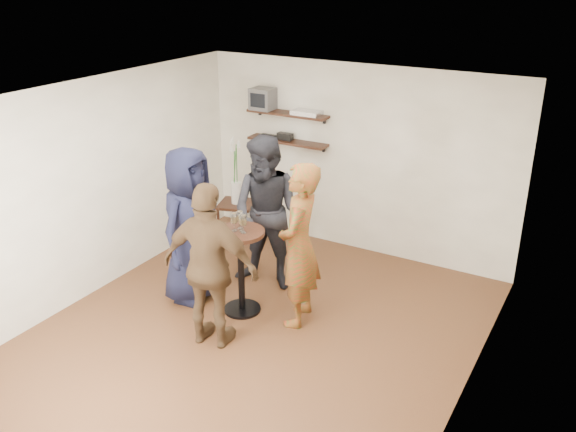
{
  "coord_description": "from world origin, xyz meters",
  "views": [
    {
      "loc": [
        3.15,
        -4.86,
        3.8
      ],
      "look_at": [
        0.14,
        0.4,
        1.26
      ],
      "focal_mm": 38.0,
      "sensor_mm": 36.0,
      "label": 1
    }
  ],
  "objects_px": {
    "person_brown": "(210,267)",
    "drinks_table": "(241,260)",
    "side_table": "(237,209)",
    "crt_monitor": "(263,99)",
    "dvd_deck": "(307,113)",
    "person_navy": "(190,226)",
    "person_plaid": "(299,245)",
    "person_dark": "(268,214)",
    "radio": "(285,136)"
  },
  "relations": [
    {
      "from": "person_dark",
      "to": "dvd_deck",
      "type": "bearing_deg",
      "value": 95.21
    },
    {
      "from": "side_table",
      "to": "person_plaid",
      "type": "distance_m",
      "value": 2.37
    },
    {
      "from": "radio",
      "to": "side_table",
      "type": "bearing_deg",
      "value": -133.95
    },
    {
      "from": "person_navy",
      "to": "dvd_deck",
      "type": "bearing_deg",
      "value": -12.68
    },
    {
      "from": "person_dark",
      "to": "person_navy",
      "type": "xyz_separation_m",
      "value": [
        -0.64,
        -0.72,
        -0.02
      ]
    },
    {
      "from": "person_dark",
      "to": "side_table",
      "type": "bearing_deg",
      "value": 135.67
    },
    {
      "from": "person_plaid",
      "to": "crt_monitor",
      "type": "bearing_deg",
      "value": -152.77
    },
    {
      "from": "person_navy",
      "to": "side_table",
      "type": "bearing_deg",
      "value": 13.29
    },
    {
      "from": "side_table",
      "to": "person_dark",
      "type": "bearing_deg",
      "value": -39.83
    },
    {
      "from": "dvd_deck",
      "to": "person_dark",
      "type": "xyz_separation_m",
      "value": [
        0.25,
        -1.44,
        -0.93
      ]
    },
    {
      "from": "person_plaid",
      "to": "person_dark",
      "type": "relative_size",
      "value": 0.97
    },
    {
      "from": "person_plaid",
      "to": "person_navy",
      "type": "relative_size",
      "value": 0.99
    },
    {
      "from": "side_table",
      "to": "person_brown",
      "type": "bearing_deg",
      "value": -61.46
    },
    {
      "from": "person_brown",
      "to": "side_table",
      "type": "bearing_deg",
      "value": -69.31
    },
    {
      "from": "person_brown",
      "to": "drinks_table",
      "type": "bearing_deg",
      "value": -90.0
    },
    {
      "from": "drinks_table",
      "to": "person_navy",
      "type": "bearing_deg",
      "value": -177.58
    },
    {
      "from": "person_dark",
      "to": "person_brown",
      "type": "xyz_separation_m",
      "value": [
        0.15,
        -1.37,
        -0.06
      ]
    },
    {
      "from": "radio",
      "to": "person_dark",
      "type": "height_order",
      "value": "person_dark"
    },
    {
      "from": "crt_monitor",
      "to": "side_table",
      "type": "bearing_deg",
      "value": -106.19
    },
    {
      "from": "dvd_deck",
      "to": "side_table",
      "type": "distance_m",
      "value": 1.72
    },
    {
      "from": "drinks_table",
      "to": "dvd_deck",
      "type": "bearing_deg",
      "value": 98.03
    },
    {
      "from": "person_dark",
      "to": "crt_monitor",
      "type": "bearing_deg",
      "value": 118.76
    },
    {
      "from": "dvd_deck",
      "to": "side_table",
      "type": "relative_size",
      "value": 0.65
    },
    {
      "from": "dvd_deck",
      "to": "person_plaid",
      "type": "xyz_separation_m",
      "value": [
        0.97,
        -1.97,
        -0.96
      ]
    },
    {
      "from": "drinks_table",
      "to": "person_navy",
      "type": "xyz_separation_m",
      "value": [
        -0.69,
        -0.03,
        0.29
      ]
    },
    {
      "from": "person_plaid",
      "to": "person_dark",
      "type": "bearing_deg",
      "value": -139.28
    },
    {
      "from": "drinks_table",
      "to": "person_plaid",
      "type": "xyz_separation_m",
      "value": [
        0.67,
        0.16,
        0.28
      ]
    },
    {
      "from": "dvd_deck",
      "to": "person_navy",
      "type": "distance_m",
      "value": 2.38
    },
    {
      "from": "side_table",
      "to": "person_dark",
      "type": "distance_m",
      "value": 1.5
    },
    {
      "from": "dvd_deck",
      "to": "drinks_table",
      "type": "relative_size",
      "value": 0.39
    },
    {
      "from": "person_dark",
      "to": "person_brown",
      "type": "distance_m",
      "value": 1.38
    },
    {
      "from": "drinks_table",
      "to": "person_dark",
      "type": "bearing_deg",
      "value": 94.49
    },
    {
      "from": "crt_monitor",
      "to": "person_dark",
      "type": "height_order",
      "value": "crt_monitor"
    },
    {
      "from": "radio",
      "to": "person_brown",
      "type": "distance_m",
      "value": 2.97
    },
    {
      "from": "dvd_deck",
      "to": "side_table",
      "type": "height_order",
      "value": "dvd_deck"
    },
    {
      "from": "radio",
      "to": "person_brown",
      "type": "xyz_separation_m",
      "value": [
        0.74,
        -2.81,
        -0.61
      ]
    },
    {
      "from": "crt_monitor",
      "to": "drinks_table",
      "type": "xyz_separation_m",
      "value": [
        1.0,
        -2.12,
        -1.36
      ]
    },
    {
      "from": "radio",
      "to": "person_plaid",
      "type": "relative_size",
      "value": 0.12
    },
    {
      "from": "person_plaid",
      "to": "person_dark",
      "type": "distance_m",
      "value": 0.9
    },
    {
      "from": "drinks_table",
      "to": "person_brown",
      "type": "xyz_separation_m",
      "value": [
        0.09,
        -0.68,
        0.25
      ]
    },
    {
      "from": "person_dark",
      "to": "person_brown",
      "type": "height_order",
      "value": "person_dark"
    },
    {
      "from": "drinks_table",
      "to": "person_brown",
      "type": "distance_m",
      "value": 0.73
    },
    {
      "from": "drinks_table",
      "to": "person_plaid",
      "type": "relative_size",
      "value": 0.54
    },
    {
      "from": "dvd_deck",
      "to": "drinks_table",
      "type": "distance_m",
      "value": 2.48
    },
    {
      "from": "crt_monitor",
      "to": "person_navy",
      "type": "distance_m",
      "value": 2.42
    },
    {
      "from": "drinks_table",
      "to": "person_dark",
      "type": "relative_size",
      "value": 0.53
    },
    {
      "from": "dvd_deck",
      "to": "drinks_table",
      "type": "bearing_deg",
      "value": -81.97
    },
    {
      "from": "crt_monitor",
      "to": "side_table",
      "type": "distance_m",
      "value": 1.62
    },
    {
      "from": "dvd_deck",
      "to": "side_table",
      "type": "bearing_deg",
      "value": -148.31
    },
    {
      "from": "drinks_table",
      "to": "person_plaid",
      "type": "distance_m",
      "value": 0.75
    }
  ]
}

